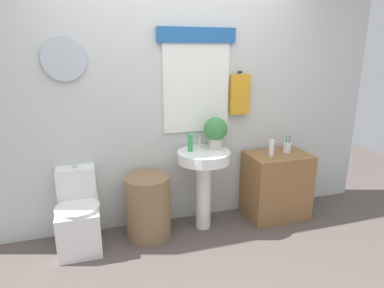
{
  "coord_description": "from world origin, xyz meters",
  "views": [
    {
      "loc": [
        -0.77,
        -1.95,
        1.72
      ],
      "look_at": [
        0.08,
        0.8,
        0.9
      ],
      "focal_mm": 30.4,
      "sensor_mm": 36.0,
      "label": 1
    }
  ],
  "objects": [
    {
      "name": "toothbrush_cup",
      "position": [
        1.15,
        0.87,
        0.75
      ],
      "size": [
        0.08,
        0.08,
        0.19
      ],
      "color": "silver",
      "rests_on": "wooden_cabinet"
    },
    {
      "name": "faucet",
      "position": [
        0.21,
        0.97,
        0.85
      ],
      "size": [
        0.03,
        0.03,
        0.1
      ],
      "primitive_type": "cylinder",
      "color": "silver",
      "rests_on": "pedestal_sink"
    },
    {
      "name": "pedestal_sink",
      "position": [
        0.21,
        0.85,
        0.6
      ],
      "size": [
        0.51,
        0.51,
        0.8
      ],
      "color": "white",
      "rests_on": "ground_plane"
    },
    {
      "name": "toilet",
      "position": [
        -0.97,
        0.88,
        0.28
      ],
      "size": [
        0.38,
        0.51,
        0.73
      ],
      "color": "white",
      "rests_on": "ground_plane"
    },
    {
      "name": "laundry_hamper",
      "position": [
        -0.34,
        0.85,
        0.3
      ],
      "size": [
        0.42,
        0.42,
        0.61
      ],
      "primitive_type": "cylinder",
      "color": "#846647",
      "rests_on": "ground_plane"
    },
    {
      "name": "lotion_bottle",
      "position": [
        0.92,
        0.81,
        0.79
      ],
      "size": [
        0.05,
        0.05,
        0.17
      ],
      "primitive_type": "cylinder",
      "color": "white",
      "rests_on": "wooden_cabinet"
    },
    {
      "name": "ground_plane",
      "position": [
        0.0,
        0.0,
        0.0
      ],
      "size": [
        8.0,
        8.0,
        0.0
      ],
      "primitive_type": "plane",
      "color": "#564C47"
    },
    {
      "name": "potted_plant",
      "position": [
        0.35,
        0.91,
        0.98
      ],
      "size": [
        0.23,
        0.23,
        0.31
      ],
      "color": "beige",
      "rests_on": "pedestal_sink"
    },
    {
      "name": "soap_bottle",
      "position": [
        0.09,
        0.9,
        0.89
      ],
      "size": [
        0.05,
        0.05,
        0.17
      ],
      "primitive_type": "cylinder",
      "color": "green",
      "rests_on": "pedestal_sink"
    },
    {
      "name": "back_wall",
      "position": [
        0.0,
        1.15,
        1.3
      ],
      "size": [
        4.4,
        0.18,
        2.6
      ],
      "color": "silver",
      "rests_on": "ground_plane"
    },
    {
      "name": "wooden_cabinet",
      "position": [
        1.03,
        0.85,
        0.35
      ],
      "size": [
        0.64,
        0.44,
        0.7
      ],
      "primitive_type": "cube",
      "color": "olive",
      "rests_on": "ground_plane"
    }
  ]
}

